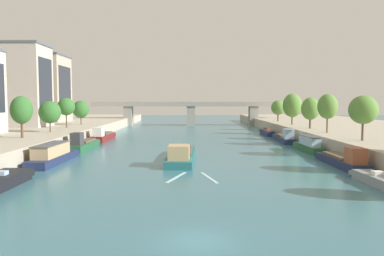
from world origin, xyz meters
The scene contains 24 objects.
ground_plane centered at (0.00, 0.00, 0.00)m, with size 400.00×400.00×0.00m, color #386B7A.
quay_left centered at (-39.20, 55.00, 1.30)m, with size 36.00×170.00×2.60m, color #B2A893.
quay_right centered at (39.20, 55.00, 1.30)m, with size 36.00×170.00×2.60m, color #B2A893.
barge_midriver centered at (-1.63, 30.75, 0.82)m, with size 4.19×17.37×2.77m.
wake_behind_barge centered at (-0.12, 19.00, 0.01)m, with size 5.60×6.00×0.03m.
moored_boat_left_upstream centered at (-19.07, 29.01, 1.13)m, with size 3.10×13.72×2.70m.
moored_boat_left_midway centered at (-19.00, 43.75, 0.93)m, with size 2.59×12.51×3.18m.
moored_boat_left_gap_after centered at (-18.73, 57.73, 0.95)m, with size 2.83×12.48×3.06m.
moored_boat_right_near centered at (19.29, 25.82, 0.85)m, with size 2.57×12.99×2.90m.
moored_boat_right_upstream centered at (19.36, 40.19, 1.10)m, with size 2.18×11.04×2.66m.
moored_boat_right_lone centered at (18.99, 54.89, 0.87)m, with size 2.87×13.32×2.94m.
moored_boat_right_gap_after centered at (18.65, 70.87, 0.67)m, with size 2.19×10.96×2.37m.
tree_left_past_mid centered at (-26.91, 37.50, 6.98)m, with size 3.41×3.41×6.60m.
tree_left_distant centered at (-26.48, 48.40, 6.31)m, with size 4.05×4.05×5.82m.
tree_left_second centered at (-27.15, 59.92, 7.16)m, with size 3.70×3.70×6.48m.
tree_left_third centered at (-26.92, 70.07, 6.35)m, with size 3.89×3.89×5.88m.
tree_right_past_mid centered at (24.99, 33.03, 7.12)m, with size 4.15×4.15×6.63m.
tree_right_third centered at (24.71, 46.64, 7.40)m, with size 3.61×3.61×7.10m.
tree_right_midway centered at (25.01, 57.41, 6.76)m, with size 3.83×3.83×6.54m.
tree_right_by_lamp centered at (24.81, 70.75, 7.29)m, with size 4.64×4.64×7.60m.
tree_right_distant centered at (24.62, 84.81, 6.50)m, with size 3.90×3.90×5.98m.
building_left_corner centered at (-40.53, 63.81, 11.92)m, with size 15.73×10.09×18.60m.
building_left_middle centered at (-40.53, 85.00, 11.94)m, with size 10.41×13.09×18.64m.
bridge_far centered at (0.00, 106.10, 5.19)m, with size 66.40×4.40×8.06m.
Camera 1 is at (-0.45, -22.30, 8.47)m, focal length 35.49 mm.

